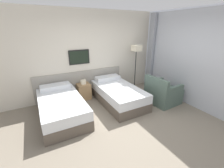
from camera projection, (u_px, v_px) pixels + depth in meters
name	position (u px, v px, depth m)	size (l,w,h in m)	color
ground_plane	(132.00, 126.00, 3.51)	(16.00, 16.00, 0.00)	slate
wall_headboard	(94.00, 56.00, 4.87)	(10.00, 0.10, 2.70)	beige
wall_window	(203.00, 61.00, 3.95)	(0.21, 4.70, 2.70)	white
bed_near_door	(61.00, 107.00, 3.83)	(1.03, 1.90, 0.64)	brown
bed_near_window	(118.00, 94.00, 4.56)	(1.03, 1.90, 0.64)	brown
nightstand	(84.00, 91.00, 4.79)	(0.40, 0.35, 0.64)	#9E7A51
floor_lamp	(136.00, 52.00, 5.18)	(0.27, 0.27, 1.61)	black
armchair	(162.00, 94.00, 4.55)	(0.88, 0.88, 0.85)	#4C6056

